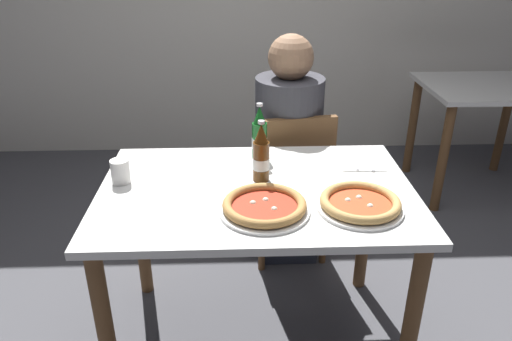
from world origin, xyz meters
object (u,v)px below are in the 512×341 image
(dining_table_background, at_px, (483,108))
(chair_behind_table, at_px, (290,178))
(diner_seated, at_px, (288,156))
(beer_bottle_left, at_px, (259,136))
(beer_bottle_center, at_px, (261,156))
(dining_table_main, at_px, (256,214))
(pizza_margherita_near, at_px, (360,204))
(paper_cup, at_px, (120,172))
(napkin_with_cutlery, at_px, (361,162))
(pizza_marinara_far, at_px, (264,206))

(dining_table_background, bearing_deg, chair_behind_table, -150.65)
(chair_behind_table, distance_m, dining_table_background, 1.55)
(diner_seated, xyz_separation_m, beer_bottle_left, (-0.17, -0.38, 0.27))
(chair_behind_table, xyz_separation_m, beer_bottle_center, (-0.18, -0.54, 0.37))
(dining_table_main, distance_m, dining_table_background, 2.07)
(beer_bottle_left, relative_size, beer_bottle_center, 1.00)
(chair_behind_table, xyz_separation_m, dining_table_background, (1.35, 0.76, 0.11))
(diner_seated, xyz_separation_m, pizza_margherita_near, (0.17, -0.83, 0.19))
(paper_cup, bearing_deg, chair_behind_table, 36.98)
(beer_bottle_left, xyz_separation_m, beer_bottle_center, (-0.00, -0.21, 0.00))
(pizza_margherita_near, bearing_deg, beer_bottle_center, 144.73)
(chair_behind_table, distance_m, pizza_margherita_near, 0.85)
(chair_behind_table, relative_size, napkin_with_cutlery, 4.44)
(dining_table_main, distance_m, beer_bottle_left, 0.35)
(chair_behind_table, xyz_separation_m, pizza_margherita_near, (0.16, -0.78, 0.29))
(chair_behind_table, relative_size, beer_bottle_center, 3.44)
(chair_behind_table, relative_size, pizza_marinara_far, 2.66)
(napkin_with_cutlery, bearing_deg, diner_seated, 120.74)
(dining_table_main, relative_size, pizza_margherita_near, 3.92)
(diner_seated, distance_m, pizza_margherita_near, 0.87)
(diner_seated, xyz_separation_m, paper_cup, (-0.71, -0.59, 0.21))
(diner_seated, bearing_deg, chair_behind_table, -78.09)
(chair_behind_table, bearing_deg, beer_bottle_center, 63.21)
(napkin_with_cutlery, bearing_deg, pizza_margherita_near, -104.09)
(napkin_with_cutlery, relative_size, paper_cup, 2.02)
(diner_seated, xyz_separation_m, dining_table_background, (1.36, 0.71, 0.01))
(dining_table_background, xyz_separation_m, beer_bottle_left, (-1.53, -1.09, 0.26))
(napkin_with_cutlery, xyz_separation_m, paper_cup, (-0.98, -0.15, 0.04))
(pizza_marinara_far, xyz_separation_m, paper_cup, (-0.54, 0.24, 0.03))
(dining_table_background, height_order, napkin_with_cutlery, napkin_with_cutlery)
(chair_behind_table, relative_size, pizza_margherita_near, 2.77)
(dining_table_main, distance_m, pizza_marinara_far, 0.22)
(pizza_marinara_far, distance_m, napkin_with_cutlery, 0.58)
(dining_table_background, bearing_deg, napkin_with_cutlery, -133.48)
(pizza_marinara_far, height_order, beer_bottle_left, beer_bottle_left)
(dining_table_main, relative_size, beer_bottle_center, 4.86)
(dining_table_background, relative_size, beer_bottle_left, 3.24)
(dining_table_main, bearing_deg, diner_seated, 74.04)
(dining_table_main, height_order, diner_seated, diner_seated)
(pizza_marinara_far, relative_size, beer_bottle_left, 1.29)
(paper_cup, bearing_deg, napkin_with_cutlery, 8.64)
(diner_seated, relative_size, pizza_marinara_far, 3.79)
(napkin_with_cutlery, bearing_deg, paper_cup, -171.36)
(diner_seated, height_order, dining_table_background, diner_seated)
(chair_behind_table, bearing_deg, dining_table_main, 63.38)
(dining_table_background, height_order, beer_bottle_center, beer_bottle_center)
(diner_seated, bearing_deg, pizza_margherita_near, -78.52)
(chair_behind_table, distance_m, napkin_with_cutlery, 0.54)
(pizza_margherita_near, xyz_separation_m, napkin_with_cutlery, (0.10, 0.38, -0.02))
(pizza_marinara_far, xyz_separation_m, beer_bottle_left, (0.00, 0.45, 0.08))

